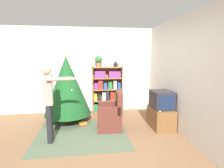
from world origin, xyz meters
The scene contains 14 objects.
ground_plane centered at (0.00, 0.00, 0.00)m, with size 14.00×14.00×0.00m, color #846042.
wall_back centered at (0.00, 2.16, 1.30)m, with size 8.00×0.10×2.60m.
wall_right centered at (1.96, 0.00, 1.30)m, with size 0.10×8.00×2.60m.
area_rug centered at (-0.26, 0.41, 0.00)m, with size 2.00×1.70×0.01m.
bookshelf centered at (0.49, 1.93, 0.68)m, with size 0.93×0.29×1.42m.
tv_stand centered at (1.65, 0.55, 0.25)m, with size 0.48×0.71×0.49m.
television centered at (1.65, 0.55, 0.71)m, with size 0.46×0.54×0.42m.
game_remote centered at (1.50, 0.34, 0.51)m, with size 0.04×0.12×0.02m.
christmas_tree centered at (-0.65, 1.28, 0.98)m, with size 1.22×1.22×1.82m.
armchair centered at (0.43, 0.63, 0.32)m, with size 0.60×0.59×0.92m.
standing_person centered at (-0.89, 0.20, 0.93)m, with size 0.67×0.47×1.57m.
potted_plant centered at (0.23, 1.94, 1.61)m, with size 0.22×0.22×0.33m.
table_lamp centered at (0.75, 1.94, 1.52)m, with size 0.20×0.20×0.18m.
book_pile_near_tree centered at (-0.25, 0.92, 0.05)m, with size 0.20×0.17×0.09m.
Camera 1 is at (-0.10, -3.34, 1.75)m, focal length 28.00 mm.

